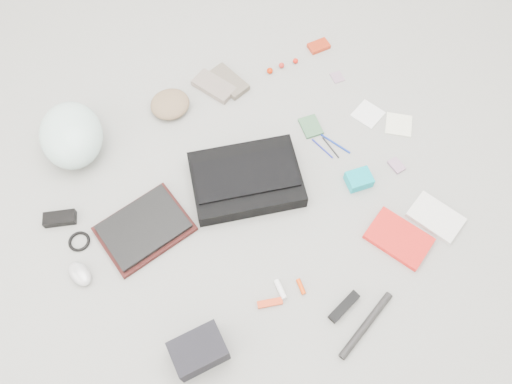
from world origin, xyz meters
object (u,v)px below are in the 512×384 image
laptop (144,227)px  bike_helmet (71,135)px  accordion_wallet (359,179)px  book_red (399,238)px  messenger_bag (246,179)px  camera_bag (199,351)px

laptop → bike_helmet: bike_helmet is taller
accordion_wallet → book_red: bearing=-80.9°
book_red → accordion_wallet: size_ratio=2.36×
messenger_bag → camera_bag: 0.71m
accordion_wallet → laptop: bearing=175.1°
messenger_bag → camera_bag: camera_bag is taller
camera_bag → accordion_wallet: bearing=21.5°
bike_helmet → book_red: bike_helmet is taller
messenger_bag → bike_helmet: 0.76m
messenger_bag → laptop: messenger_bag is taller
laptop → accordion_wallet: bearing=-23.2°
bike_helmet → accordion_wallet: (0.98, -0.73, -0.07)m
messenger_bag → bike_helmet: (-0.56, 0.51, 0.06)m
bike_helmet → camera_bag: size_ratio=1.77×
accordion_wallet → messenger_bag: bearing=162.0°
messenger_bag → book_red: (0.41, -0.51, -0.02)m
camera_bag → book_red: size_ratio=0.77×
book_red → accordion_wallet: (0.00, 0.29, 0.01)m
camera_bag → laptop: bearing=90.8°
messenger_bag → book_red: messenger_bag is taller
messenger_bag → bike_helmet: bearing=154.3°
laptop → accordion_wallet: (0.87, -0.23, -0.01)m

